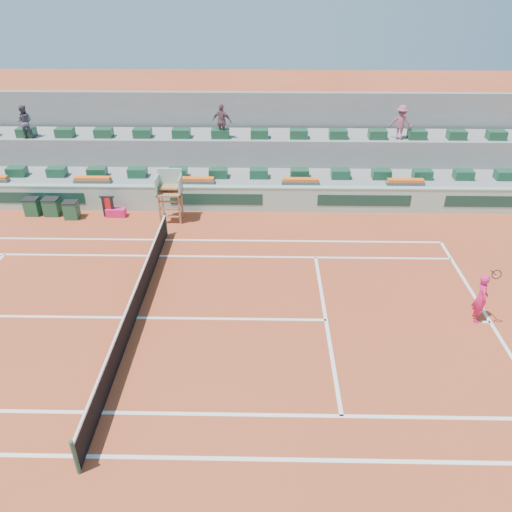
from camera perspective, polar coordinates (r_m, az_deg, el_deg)
The scene contains 20 objects.
ground at distance 17.46m, azimuth -13.51°, elevation -6.89°, with size 90.00×90.00×0.00m, color #A43D1F.
seating_tier_lower at distance 26.32m, azimuth -8.48°, elevation 8.45°, with size 36.00×4.00×1.20m, color gray.
seating_tier_upper at distance 27.56m, azimuth -8.10°, elevation 11.06°, with size 36.00×2.40×2.60m, color gray.
stadium_back_wall at distance 28.78m, azimuth -7.77°, elevation 13.82°, with size 36.00×0.40×4.40m, color gray.
player_bag at distance 24.47m, azimuth -15.70°, elevation 4.82°, with size 0.90×0.40×0.40m, color #E31D63.
spectator_left at distance 28.52m, azimuth -24.95°, elevation 13.76°, with size 0.81×0.63×1.66m, color #494A55.
spectator_mid at distance 25.97m, azimuth -3.92°, elevation 15.09°, with size 1.02×0.42×1.73m, color #6E4953.
spectator_right at distance 26.82m, azimuth 16.25°, elevation 14.46°, with size 1.10×0.63×1.70m, color #914859.
court_lines at distance 17.45m, azimuth -13.51°, elevation -6.88°, with size 23.89×11.09×0.01m.
tennis_net at distance 17.15m, azimuth -13.72°, elevation -5.49°, with size 0.10×11.97×1.10m.
advertising_hoarding at distance 24.31m, azimuth -9.20°, elevation 6.56°, with size 36.00×0.34×1.26m.
umpire_chair at distance 23.05m, azimuth -9.83°, elevation 7.60°, with size 1.10×0.90×2.40m.
seat_row_lower at distance 25.20m, azimuth -8.93°, elevation 9.40°, with size 32.90×0.60×0.44m.
seat_row_upper at distance 26.52m, azimuth -8.53°, elevation 13.71°, with size 32.90×0.60×0.44m.
flower_planters at distance 24.81m, azimuth -12.65°, elevation 8.46°, with size 26.80×0.36×0.28m.
drink_cooler_a at distance 24.83m, azimuth -20.35°, elevation 4.97°, with size 0.66×0.57×0.84m.
drink_cooler_b at distance 25.51m, azimuth -22.30°, elevation 5.25°, with size 0.73×0.63×0.84m.
drink_cooler_c at distance 25.89m, azimuth -24.19°, elevation 5.19°, with size 0.68×0.59×0.84m.
towel_rack at distance 24.39m, azimuth -16.58°, elevation 5.65°, with size 0.69×0.11×1.03m.
tennis_player at distance 17.99m, azimuth 24.33°, elevation -4.35°, with size 0.50×0.91×2.28m.
Camera 1 is at (4.31, -13.36, 10.38)m, focal length 35.00 mm.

